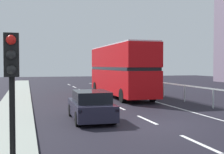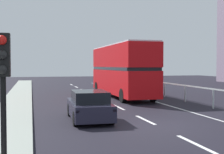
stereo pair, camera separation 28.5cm
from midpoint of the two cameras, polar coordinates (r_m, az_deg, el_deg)
name	(u,v)px [view 1 (the left image)]	position (r m, az deg, el deg)	size (l,w,h in m)	color
ground_plane	(157,125)	(13.89, 7.68, -8.88)	(75.26, 120.00, 0.10)	black
near_sidewalk_kerb	(8,131)	(12.80, -19.36, -9.38)	(2.05, 80.00, 0.14)	gray
lane_paint_markings	(133,101)	(22.54, 3.59, -4.48)	(3.50, 46.00, 0.01)	silver
bridge_side_railing	(173,87)	(24.12, 10.99, -1.77)	(0.10, 42.00, 1.21)	#B0BBBC
double_decker_bus_red	(120,69)	(25.66, 1.22, 1.47)	(2.57, 11.50, 4.29)	red
hatchback_car_near	(91,106)	(14.71, -4.51, -5.39)	(1.89, 4.15, 1.40)	#212031
traffic_signal_pole	(12,71)	(6.71, -19.27, 1.01)	(0.30, 0.42, 3.13)	black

